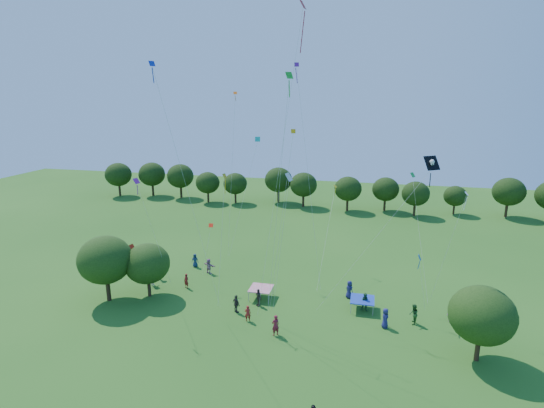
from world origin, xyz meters
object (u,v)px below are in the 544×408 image
Objects in this scene: tent_blue at (362,300)px; pirate_kite at (429,166)px; near_tree_east at (482,315)px; near_tree_north at (147,264)px; red_high_kite at (294,72)px; near_tree_west at (105,260)px; tent_red_stripe at (261,288)px.

pirate_kite is (4.52, -2.42, 13.24)m from tent_blue.
near_tree_east reaches higher than tent_blue.
near_tree_east is at bearing -7.83° from near_tree_north.
near_tree_west is at bearing -179.73° from red_high_kite.
near_tree_north is 30.03m from near_tree_east.
tent_blue is (21.01, 1.99, -2.47)m from near_tree_north.
tent_blue is at bearing 151.80° from pirate_kite.
near_tree_east is (33.22, -2.37, -0.45)m from near_tree_west.
tent_red_stripe and tent_blue have the same top height.
pirate_kite reaches higher than near_tree_east.
red_high_kite is at bearing -173.63° from pirate_kite.
red_high_kite is at bearing -45.28° from tent_red_stripe.
near_tree_east is at bearing -18.43° from tent_red_stripe.
near_tree_west is 0.48× the size of pirate_kite.
near_tree_east is (29.75, -4.09, 0.31)m from near_tree_north.
pirate_kite is at bearing -28.20° from tent_blue.
pirate_kite is 0.54× the size of red_high_kite.
tent_red_stripe is 0.09× the size of red_high_kite.
near_tree_east is 23.23m from red_high_kite.
near_tree_west is 30.70m from pirate_kite.
near_tree_north is 23.32m from red_high_kite.
near_tree_west is 1.10× the size of near_tree_east.
tent_red_stripe is 0.16× the size of pirate_kite.
tent_red_stripe is at bearing 10.84° from near_tree_north.
pirate_kite is (-4.23, 3.65, 10.46)m from near_tree_east.
near_tree_north reaches higher than tent_red_stripe.
red_high_kite reaches higher than near_tree_west.
tent_blue is (9.91, -0.14, 0.00)m from tent_red_stripe.
near_tree_north is 2.51× the size of tent_blue.
near_tree_north is at bearing 173.71° from red_high_kite.
tent_blue is at bearing 5.40° from near_tree_north.
pirate_kite is (25.53, -0.44, 10.77)m from near_tree_north.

